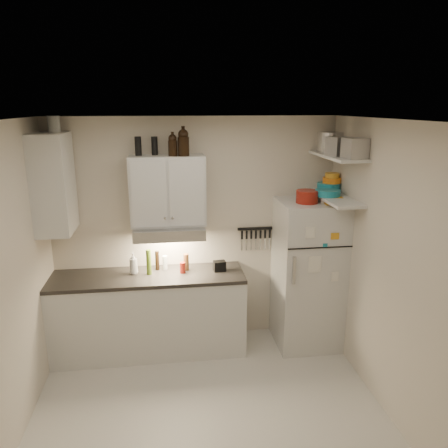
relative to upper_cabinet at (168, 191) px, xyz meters
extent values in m
cube|color=beige|center=(0.30, -1.33, -1.84)|extent=(3.20, 3.00, 0.02)
cube|color=white|center=(0.30, -1.33, 0.78)|extent=(3.20, 3.00, 0.02)
cube|color=beige|center=(0.30, 0.18, -0.53)|extent=(3.20, 0.02, 2.60)
cube|color=beige|center=(-1.31, -1.33, -0.53)|extent=(0.02, 3.00, 2.60)
cube|color=beige|center=(1.91, -1.33, -0.53)|extent=(0.02, 3.00, 2.60)
cube|color=silver|center=(-0.25, -0.14, -1.39)|extent=(2.10, 0.60, 0.88)
cube|color=#272422|center=(-0.25, -0.14, -0.93)|extent=(2.10, 0.62, 0.04)
cube|color=silver|center=(0.00, 0.00, 0.00)|extent=(0.80, 0.33, 0.75)
cube|color=silver|center=(-1.14, -0.14, 0.12)|extent=(0.33, 0.55, 1.00)
cube|color=silver|center=(0.00, -0.06, -0.44)|extent=(0.76, 0.46, 0.12)
cube|color=silver|center=(1.55, -0.18, -0.98)|extent=(0.70, 0.68, 1.70)
cube|color=silver|center=(1.75, -0.31, 0.38)|extent=(0.30, 0.95, 0.03)
cube|color=silver|center=(1.75, -0.31, -0.07)|extent=(0.30, 0.95, 0.03)
cube|color=black|center=(1.00, 0.15, -0.51)|extent=(0.42, 0.02, 0.03)
cylinder|color=maroon|center=(1.47, -0.25, -0.06)|extent=(0.31, 0.31, 0.14)
cube|color=orange|center=(1.74, -0.29, -0.09)|extent=(0.21, 0.25, 0.08)
cylinder|color=silver|center=(1.64, -0.28, -0.07)|extent=(0.06, 0.06, 0.10)
cylinder|color=silver|center=(1.80, 0.02, 0.50)|extent=(0.36, 0.36, 0.21)
cube|color=#AAAAAD|center=(1.71, -0.42, 0.49)|extent=(0.24, 0.23, 0.19)
cube|color=#AAAAAD|center=(1.78, -0.65, 0.49)|extent=(0.22, 0.22, 0.20)
cylinder|color=teal|center=(1.78, -0.05, 0.00)|extent=(0.25, 0.25, 0.10)
cylinder|color=orange|center=(1.81, -0.06, 0.08)|extent=(0.20, 0.20, 0.06)
cylinder|color=gold|center=(1.81, -0.06, 0.14)|extent=(0.16, 0.16, 0.05)
cylinder|color=teal|center=(1.69, -0.27, -0.02)|extent=(0.31, 0.31, 0.07)
cylinder|color=black|center=(-0.12, 0.05, 0.47)|extent=(0.09, 0.09, 0.19)
cylinder|color=black|center=(-0.29, 0.02, 0.47)|extent=(0.09, 0.09, 0.20)
cylinder|color=silver|center=(-1.10, -0.03, 0.70)|extent=(0.15, 0.15, 0.16)
imported|color=silver|center=(-0.40, -0.07, -0.77)|extent=(0.12, 0.12, 0.27)
cylinder|color=brown|center=(0.18, -0.04, -0.81)|extent=(0.07, 0.07, 0.19)
cylinder|color=#425B16|center=(-0.23, -0.11, -0.76)|extent=(0.07, 0.07, 0.28)
cylinder|color=black|center=(-0.14, 0.02, -0.80)|extent=(0.06, 0.06, 0.22)
cylinder|color=silver|center=(-0.06, 0.01, -0.82)|extent=(0.06, 0.06, 0.16)
cylinder|color=maroon|center=(0.13, -0.12, -0.84)|extent=(0.07, 0.07, 0.12)
cube|color=black|center=(0.54, -0.11, -0.85)|extent=(0.14, 0.11, 0.11)
camera|label=1|loc=(-0.02, -4.65, 0.89)|focal=35.00mm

